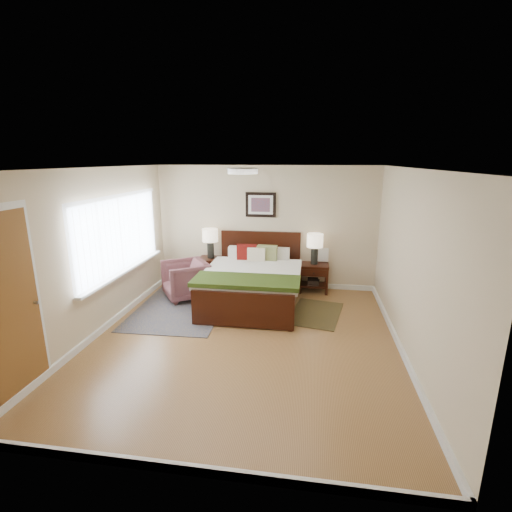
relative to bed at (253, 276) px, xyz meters
name	(u,v)px	position (x,y,z in m)	size (l,w,h in m)	color
floor	(244,339)	(0.10, -1.44, -0.53)	(5.00, 5.00, 0.00)	olive
back_wall	(266,228)	(0.10, 1.06, 0.72)	(4.50, 0.04, 2.50)	#C2B38D
front_wall	(184,343)	(0.10, -3.94, 0.72)	(4.50, 0.04, 2.50)	#C2B38D
left_wall	(96,253)	(-2.15, -1.44, 0.72)	(0.04, 5.00, 2.50)	#C2B38D
right_wall	(411,266)	(2.35, -1.44, 0.72)	(0.04, 5.00, 2.50)	#C2B38D
ceiling	(243,168)	(0.10, -1.44, 1.97)	(4.50, 5.00, 0.02)	white
window	(122,236)	(-2.09, -0.74, 0.84)	(0.11, 2.72, 1.32)	silver
door	(7,310)	(-2.13, -3.19, 0.54)	(0.06, 1.00, 2.18)	silver
ceil_fixture	(243,171)	(0.10, -1.44, 1.93)	(0.44, 0.44, 0.08)	white
bed	(253,276)	(0.00, 0.00, 0.00)	(1.77, 2.14, 1.15)	black
wall_art	(261,205)	(0.00, 1.02, 1.19)	(0.62, 0.05, 0.50)	black
nightstand_left	(211,264)	(-1.02, 0.80, -0.04)	(0.52, 0.47, 0.62)	black
nightstand_right	(314,275)	(1.11, 0.81, -0.17)	(0.58, 0.44, 0.58)	black
lamp_left	(210,238)	(-1.02, 0.83, 0.51)	(0.32, 0.32, 0.61)	black
lamp_right	(315,244)	(1.11, 0.83, 0.47)	(0.32, 0.32, 0.61)	black
armchair	(186,280)	(-1.32, 0.09, -0.17)	(0.78, 0.80, 0.73)	brown
rug_persian	(181,308)	(-1.25, -0.44, -0.53)	(1.53, 2.16, 0.01)	#0D1743
rug_navy	(315,313)	(1.16, -0.31, -0.53)	(0.82, 1.23, 0.01)	black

